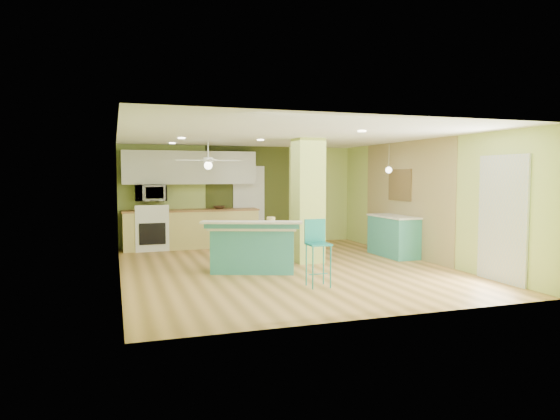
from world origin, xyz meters
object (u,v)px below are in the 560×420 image
object	(u,v)px
side_counter	(393,236)
canister	(271,222)
peninsula	(253,247)
fruit_bowl	(219,207)
bar_stool	(317,242)

from	to	relation	value
side_counter	canister	xyz separation A→B (m)	(-3.05, -0.80, 0.47)
peninsula	canister	bearing A→B (deg)	4.27
side_counter	fruit_bowl	xyz separation A→B (m)	(-3.33, 2.55, 0.53)
canister	fruit_bowl	bearing A→B (deg)	94.69
canister	bar_stool	bearing A→B (deg)	-76.85
bar_stool	side_counter	size ratio (longest dim) A/B	0.77
peninsula	fruit_bowl	bearing A→B (deg)	109.66
fruit_bowl	canister	xyz separation A→B (m)	(0.27, -3.35, -0.06)
fruit_bowl	canister	world-z (taller)	fruit_bowl
bar_stool	peninsula	bearing A→B (deg)	114.63
bar_stool	canister	distance (m)	1.45
peninsula	fruit_bowl	xyz separation A→B (m)	(0.04, 3.26, 0.54)
peninsula	fruit_bowl	size ratio (longest dim) A/B	6.16
peninsula	side_counter	size ratio (longest dim) A/B	1.38
bar_stool	side_counter	xyz separation A→B (m)	(2.73, 2.20, -0.27)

